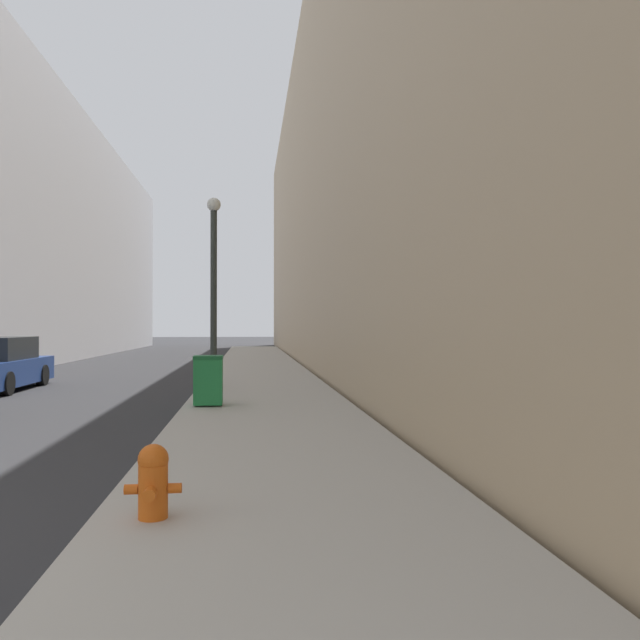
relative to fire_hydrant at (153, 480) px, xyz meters
name	(u,v)px	position (x,y,z in m)	size (l,w,h in m)	color
sidewalk_right	(261,376)	(1.28, 16.50, -0.41)	(3.69, 60.00, 0.13)	#ADA89E
building_right_stone	(418,197)	(9.23, 24.50, 7.78)	(12.00, 60.00, 16.51)	tan
fire_hydrant	(153,480)	(0.00, 0.00, 0.00)	(0.50, 0.39, 0.66)	#D15614
trash_bin	(208,380)	(-0.02, 7.89, 0.21)	(0.62, 0.59, 1.08)	#1E7538
lamppost	(214,287)	(-0.12, 11.69, 2.43)	(0.38, 0.38, 5.26)	#2D332D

